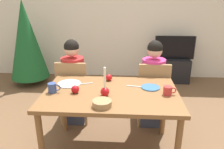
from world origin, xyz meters
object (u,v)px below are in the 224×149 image
dining_table (111,99)px  tv (175,48)px  mug_right (168,91)px  chair_left (73,88)px  mug_left (53,88)px  christmas_tree (26,40)px  plate_left (69,84)px  person_right_child (152,85)px  plate_right (151,87)px  apple_near_candle (109,78)px  candle_centerpiece (105,90)px  person_left_child (74,83)px  tv_stand (172,70)px  bowl_walnuts (102,103)px  chair_right (152,90)px  apple_by_left_plate (75,89)px

dining_table → tv: 2.56m
tv → mug_right: 2.40m
chair_left → mug_left: (-0.05, -0.66, 0.29)m
christmas_tree → plate_left: bearing=-54.9°
person_right_child → plate_right: person_right_child is taller
chair_left → christmas_tree: (-1.21, 1.38, 0.38)m
christmas_tree → apple_near_candle: bearing=-44.3°
candle_centerpiece → mug_right: (0.63, 0.06, -0.02)m
dining_table → person_left_child: size_ratio=1.19×
tv_stand → christmas_tree: 2.97m
person_left_child → apple_near_candle: 0.64m
dining_table → bowl_walnuts: bowl_walnuts is taller
plate_left → plate_right: 0.91m
person_left_child → mug_right: bearing=-30.9°
chair_right → person_left_child: (-1.06, 0.03, 0.06)m
mug_right → chair_right: bearing=95.9°
chair_right → person_left_child: size_ratio=0.77×
tv_stand → mug_right: size_ratio=4.88×
person_right_child → plate_right: bearing=-99.8°
chair_left → person_right_child: 1.06m
dining_table → mug_left: 0.61m
christmas_tree → apple_near_candle: christmas_tree is taller
chair_right → apple_near_candle: bearing=-152.6°
chair_right → apple_near_candle: size_ratio=11.72×
chair_right → bowl_walnuts: (-0.57, -0.93, 0.27)m
mug_right → apple_by_left_plate: 0.94m
plate_left → apple_near_candle: apple_near_candle is taller
plate_right → apple_near_candle: 0.51m
chair_right → tv: 1.81m
person_right_child → tv: person_right_child is taller
candle_centerpiece → apple_by_left_plate: size_ratio=3.61×
tv → mug_right: bearing=-103.2°
plate_right → bowl_walnuts: size_ratio=1.15×
candle_centerpiece → plate_right: 0.53m
person_right_child → tv: size_ratio=1.48×
person_right_child → candle_centerpiece: size_ratio=3.91×
mug_left → mug_right: (1.18, 0.01, -0.01)m
tv → candle_centerpiece: size_ratio=2.63×
bowl_walnuts → person_right_child: bearing=59.3°
person_left_child → bowl_walnuts: bearing=-62.9°
dining_table → plate_right: size_ratio=6.91×
person_right_child → plate_left: person_right_child is taller
chair_right → plate_right: 0.54m
tv → bowl_walnuts: size_ratio=4.48×
person_left_child → tv_stand: 2.38m
candle_centerpiece → apple_near_candle: (0.01, 0.42, -0.02)m
chair_right → tv: (0.61, 1.69, 0.20)m
apple_by_left_plate → mug_left: bearing=179.4°
mug_left → candle_centerpiece: bearing=-5.2°
mug_left → apple_by_left_plate: 0.24m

